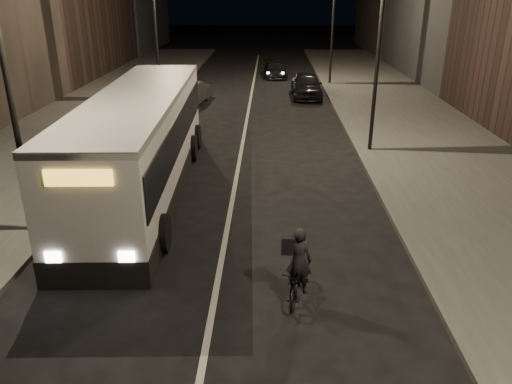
# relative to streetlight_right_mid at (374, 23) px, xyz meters

# --- Properties ---
(ground) EXTENTS (180.00, 180.00, 0.00)m
(ground) POSITION_rel_streetlight_right_mid_xyz_m (-5.33, -12.00, -5.36)
(ground) COLOR black
(ground) RESTS_ON ground
(sidewalk_right) EXTENTS (7.00, 70.00, 0.16)m
(sidewalk_right) POSITION_rel_streetlight_right_mid_xyz_m (3.17, 2.00, -5.28)
(sidewalk_right) COLOR #373734
(sidewalk_right) RESTS_ON ground
(sidewalk_left) EXTENTS (7.00, 70.00, 0.16)m
(sidewalk_left) POSITION_rel_streetlight_right_mid_xyz_m (-13.83, 2.00, -5.28)
(sidewalk_left) COLOR #373734
(sidewalk_left) RESTS_ON ground
(streetlight_right_mid) EXTENTS (1.20, 0.44, 8.12)m
(streetlight_right_mid) POSITION_rel_streetlight_right_mid_xyz_m (0.00, 0.00, 0.00)
(streetlight_right_mid) COLOR black
(streetlight_right_mid) RESTS_ON sidewalk_right
(streetlight_right_far) EXTENTS (1.20, 0.44, 8.12)m
(streetlight_right_far) POSITION_rel_streetlight_right_mid_xyz_m (0.00, 16.00, 0.00)
(streetlight_right_far) COLOR black
(streetlight_right_far) RESTS_ON sidewalk_right
(streetlight_left_near) EXTENTS (1.20, 0.44, 8.12)m
(streetlight_left_near) POSITION_rel_streetlight_right_mid_xyz_m (-10.66, -8.00, 0.00)
(streetlight_left_near) COLOR black
(streetlight_left_near) RESTS_ON sidewalk_left
(streetlight_left_far) EXTENTS (1.20, 0.44, 8.12)m
(streetlight_left_far) POSITION_rel_streetlight_right_mid_xyz_m (-10.66, 10.00, 0.00)
(streetlight_left_far) COLOR black
(streetlight_left_far) RESTS_ON sidewalk_left
(city_bus) EXTENTS (3.40, 12.87, 3.44)m
(city_bus) POSITION_rel_streetlight_right_mid_xyz_m (-8.49, -4.52, -3.49)
(city_bus) COLOR silver
(city_bus) RESTS_ON ground
(cyclist_on_bicycle) EXTENTS (0.90, 1.74, 1.92)m
(cyclist_on_bicycle) POSITION_rel_streetlight_right_mid_xyz_m (-3.42, -11.15, -4.72)
(cyclist_on_bicycle) COLOR black
(cyclist_on_bicycle) RESTS_ON ground
(car_near) EXTENTS (1.90, 4.64, 1.58)m
(car_near) POSITION_rel_streetlight_right_mid_xyz_m (-1.73, 11.66, -4.57)
(car_near) COLOR black
(car_near) RESTS_ON ground
(car_mid) EXTENTS (2.12, 4.61, 1.46)m
(car_mid) POSITION_rel_streetlight_right_mid_xyz_m (-8.93, 9.39, -4.63)
(car_mid) COLOR #343437
(car_mid) RESTS_ON ground
(car_far) EXTENTS (2.04, 4.22, 1.18)m
(car_far) POSITION_rel_streetlight_right_mid_xyz_m (-3.69, 19.42, -4.77)
(car_far) COLOR black
(car_far) RESTS_ON ground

